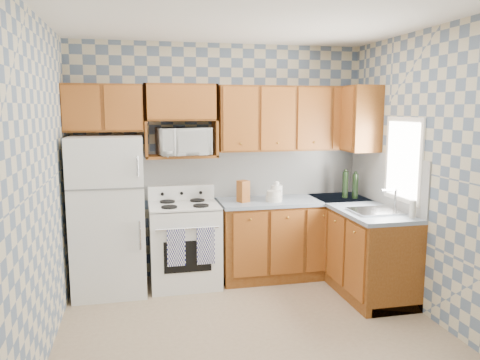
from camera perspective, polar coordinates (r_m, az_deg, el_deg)
The scene contains 29 objects.
floor at distance 4.38m, azimuth 1.56°, elevation -17.91°, with size 3.40×3.40×0.00m, color #8A7157.
back_wall at distance 5.52m, azimuth -2.42°, elevation 2.31°, with size 3.40×0.02×2.70m, color slate.
right_wall at distance 4.68m, azimuth 22.28°, elevation 0.52°, with size 0.02×3.20×2.70m, color slate.
backsplash_back at distance 5.61m, azimuth 1.63°, elevation 0.88°, with size 2.60×0.01×0.56m, color white.
backsplash_right at distance 5.36m, azimuth 17.25°, elevation 0.12°, with size 0.01×1.60×0.56m, color white.
refrigerator at distance 5.18m, azimuth -15.74°, elevation -4.15°, with size 0.75×0.70×1.68m, color white.
stove_body at distance 5.32m, azimuth -6.77°, elevation -7.89°, with size 0.76×0.65×0.90m, color white.
cooktop at distance 5.21m, azimuth -6.86°, elevation -3.09°, with size 0.76×0.65×0.03m, color silver.
backguard at distance 5.46m, azimuth -7.17°, elevation -1.53°, with size 0.76×0.08×0.17m, color white.
dish_towel_left at distance 4.95m, azimuth -7.79°, elevation -8.17°, with size 0.19×0.03×0.40m, color navy.
dish_towel_right at distance 4.99m, azimuth -4.20°, elevation -8.00°, with size 0.19×0.03×0.40m, color navy.
base_cabinets_back at distance 5.61m, azimuth 6.57°, elevation -7.10°, with size 1.75×0.60×0.88m, color #612D0E.
base_cabinets_right at distance 5.39m, azimuth 14.18°, elevation -7.99°, with size 0.60×1.60×0.88m, color #612D0E.
countertop_back at distance 5.50m, azimuth 6.67°, elevation -2.50°, with size 1.77×0.63×0.04m, color slate.
countertop_right at distance 5.27m, azimuth 14.32°, elevation -3.20°, with size 0.63×1.60×0.04m, color slate.
upper_cabinets_back at distance 5.53m, azimuth 6.37°, elevation 7.47°, with size 1.75×0.33×0.74m, color #612D0E.
upper_cabinets_fridge at distance 5.24m, azimuth -16.30°, elevation 8.43°, with size 0.82×0.33×0.50m, color #612D0E.
upper_cabinets_right at distance 5.63m, azimuth 13.89°, elevation 7.30°, with size 0.33×0.70×0.74m, color #612D0E.
microwave_shelf at distance 5.28m, azimuth -7.14°, elevation 2.90°, with size 0.80×0.33×0.03m, color #612D0E.
microwave at distance 5.24m, azimuth -6.91°, elevation 4.69°, with size 0.55×0.37×0.31m, color white.
sink at distance 4.97m, azimuth 16.19°, elevation -3.71°, with size 0.48×0.40×0.03m, color #B7B7BC.
window at distance 5.03m, azimuth 19.30°, elevation 2.36°, with size 0.02×0.66×0.86m, color white.
bottle_0 at distance 5.65m, azimuth 12.69°, elevation -0.55°, with size 0.07×0.07×0.31m, color black.
bottle_1 at distance 5.64m, azimuth 13.86°, elevation -0.71°, with size 0.07×0.07×0.29m, color black.
bottle_2 at distance 5.75m, azimuth 13.86°, elevation -0.64°, with size 0.07×0.07×0.27m, color #5B3813.
knife_block at distance 5.26m, azimuth 0.39°, elevation -1.38°, with size 0.11×0.11×0.24m, color brown.
electric_kettle at distance 5.42m, azimuth 4.49°, elevation -1.52°, with size 0.13×0.13×0.17m, color white.
food_containers at distance 5.31m, azimuth 4.15°, elevation -1.97°, with size 0.18×0.18×0.12m, color beige, non-canonical shape.
soap_bottle at distance 4.81m, azimuth 20.30°, elevation -3.35°, with size 0.06×0.06×0.17m, color beige.
Camera 1 is at (-0.96, -3.80, 1.96)m, focal length 35.00 mm.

